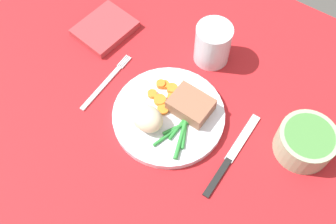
{
  "coord_description": "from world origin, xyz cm",
  "views": [
    {
      "loc": [
        25.64,
        -32.54,
        74.35
      ],
      "look_at": [
        3.92,
        -0.22,
        4.6
      ],
      "focal_mm": 42.49,
      "sensor_mm": 36.0,
      "label": 1
    }
  ],
  "objects": [
    {
      "name": "meat_portion",
      "position": [
        7.04,
        3.41,
        5.16
      ],
      "size": [
        8.48,
        6.73,
        3.12
      ],
      "primitive_type": "cube",
      "rotation": [
        0.0,
        0.0,
        -0.03
      ],
      "color": "#936047",
      "rests_on": "dinner_plate"
    },
    {
      "name": "dinner_plate",
      "position": [
        3.92,
        -0.22,
        2.8
      ],
      "size": [
        23.05,
        23.05,
        1.6
      ],
      "primitive_type": "cylinder",
      "color": "white",
      "rests_on": "dining_table"
    },
    {
      "name": "mashed_potatoes",
      "position": [
        1.85,
        -4.37,
        6.06
      ],
      "size": [
        6.55,
        5.35,
        4.91
      ],
      "primitive_type": "ellipsoid",
      "color": "beige",
      "rests_on": "dinner_plate"
    },
    {
      "name": "fork",
      "position": [
        -12.13,
        -0.48,
        2.2
      ],
      "size": [
        1.44,
        16.6,
        0.4
      ],
      "rotation": [
        0.0,
        0.0,
        0.05
      ],
      "color": "silver",
      "rests_on": "dining_table"
    },
    {
      "name": "water_glass",
      "position": [
        3.19,
        18.21,
        5.97
      ],
      "size": [
        7.88,
        7.88,
        9.37
      ],
      "color": "silver",
      "rests_on": "dining_table"
    },
    {
      "name": "green_beans",
      "position": [
        8.14,
        -2.32,
        3.98
      ],
      "size": [
        5.83,
        11.49,
        0.89
      ],
      "color": "#2D8C38",
      "rests_on": "dinner_plate"
    },
    {
      "name": "carrot_slices",
      "position": [
        0.75,
        3.02,
        4.09
      ],
      "size": [
        6.08,
        7.3,
        1.21
      ],
      "color": "orange",
      "rests_on": "dinner_plate"
    },
    {
      "name": "knife",
      "position": [
        18.98,
        -0.51,
        2.2
      ],
      "size": [
        1.7,
        20.5,
        0.64
      ],
      "rotation": [
        0.0,
        0.0,
        -0.06
      ],
      "color": "black",
      "rests_on": "dining_table"
    },
    {
      "name": "salad_bowl",
      "position": [
        29.61,
        8.81,
        5.36
      ],
      "size": [
        11.19,
        11.19,
        5.96
      ],
      "color": "#99B28C",
      "rests_on": "dining_table"
    },
    {
      "name": "napkin",
      "position": [
        -21.36,
        10.93,
        2.86
      ],
      "size": [
        12.25,
        14.11,
        1.71
      ],
      "primitive_type": "cube",
      "rotation": [
        0.0,
        0.0,
        -0.13
      ],
      "color": "#B2383D",
      "rests_on": "dining_table"
    },
    {
      "name": "dining_table",
      "position": [
        0.0,
        0.0,
        1.0
      ],
      "size": [
        120.0,
        90.0,
        2.0
      ],
      "color": "red",
      "rests_on": "ground"
    }
  ]
}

